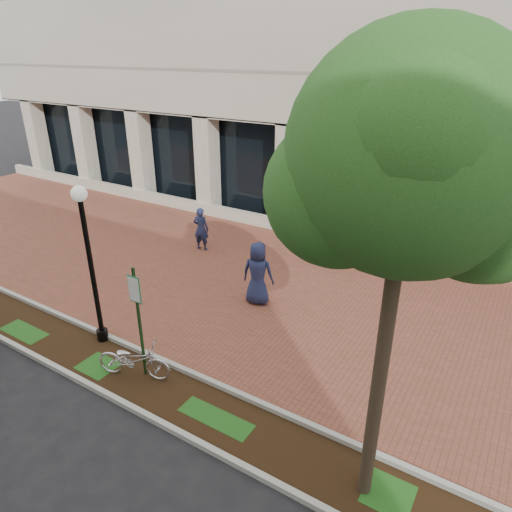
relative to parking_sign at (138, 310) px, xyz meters
The scene contains 13 objects.
ground 5.31m from the parking_sign, 86.70° to the left, with size 120.00×120.00×0.00m, color black.
brick_plaza 5.31m from the parking_sign, 86.70° to the left, with size 40.00×9.00×0.01m, color brown.
planting_strip 1.73m from the parking_sign, 37.68° to the right, with size 40.00×1.50×0.01m, color black.
curb_plaza_side 1.75m from the parking_sign, 61.17° to the left, with size 40.00×0.12×0.12m, color #A6A79D.
curb_street_side 1.93m from the parking_sign, 73.43° to the right, with size 40.00×0.12×0.12m, color #A6A79D.
parking_sign is the anchor object (origin of this frame).
lamppost 2.03m from the parking_sign, 167.30° to the left, with size 0.36×0.36×4.05m.
street_tree 6.51m from the parking_sign, ahead, with size 3.62×3.01×7.16m.
locked_bicycle 1.27m from the parking_sign, 131.90° to the right, with size 0.60×1.71×0.90m, color silver.
pedestrian_left 7.20m from the parking_sign, 117.69° to the left, with size 0.59×0.39×1.61m, color #1C2346.
pedestrian_mid 7.78m from the parking_sign, 82.29° to the left, with size 0.81×0.63×1.66m, color #1E264B.
pedestrian_right 4.23m from the parking_sign, 83.63° to the left, with size 0.92×0.60×1.88m, color #1C2447.
bollard 9.99m from the parking_sign, 65.13° to the left, with size 0.12×0.12×0.98m.
Camera 1 is at (6.26, -10.77, 6.78)m, focal length 32.00 mm.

